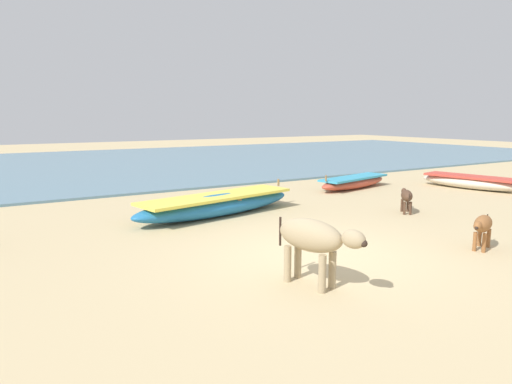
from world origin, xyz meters
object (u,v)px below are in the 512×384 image
(fishing_boat_2, at_px, (472,182))
(calf_near_brown, at_px, (483,225))
(calf_far_dark, at_px, (406,196))
(fishing_boat_5, at_px, (354,182))
(cow_adult_dun, at_px, (313,238))
(fishing_boat_1, at_px, (218,204))

(fishing_boat_2, height_order, calf_near_brown, calf_near_brown)
(fishing_boat_2, bearing_deg, calf_far_dark, -84.56)
(fishing_boat_5, xyz_separation_m, cow_adult_dun, (-7.11, -6.67, 0.51))
(fishing_boat_2, bearing_deg, calf_near_brown, -66.53)
(fishing_boat_1, bearing_deg, calf_far_dark, -39.47)
(calf_near_brown, bearing_deg, fishing_boat_2, -167.09)
(fishing_boat_2, xyz_separation_m, calf_far_dark, (-5.20, -1.56, 0.19))
(cow_adult_dun, bearing_deg, calf_near_brown, 73.45)
(cow_adult_dun, bearing_deg, calf_far_dark, 104.23)
(fishing_boat_1, height_order, fishing_boat_2, fishing_boat_1)
(fishing_boat_2, xyz_separation_m, cow_adult_dun, (-10.57, -4.43, 0.48))
(fishing_boat_5, distance_m, calf_near_brown, 7.56)
(calf_near_brown, bearing_deg, calf_far_dark, -137.24)
(fishing_boat_1, xyz_separation_m, calf_far_dark, (4.36, -2.31, 0.15))
(fishing_boat_5, xyz_separation_m, calf_near_brown, (-3.19, -6.85, 0.25))
(cow_adult_dun, height_order, calf_far_dark, cow_adult_dun)
(fishing_boat_1, relative_size, fishing_boat_5, 1.38)
(fishing_boat_1, height_order, cow_adult_dun, cow_adult_dun)
(fishing_boat_5, relative_size, calf_near_brown, 3.65)
(fishing_boat_5, height_order, calf_far_dark, calf_far_dark)
(fishing_boat_5, bearing_deg, calf_far_dark, 52.98)
(fishing_boat_1, distance_m, fishing_boat_5, 6.28)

